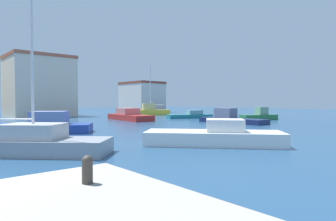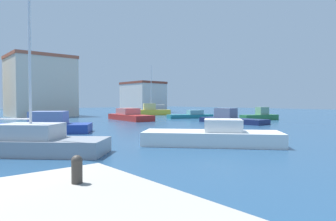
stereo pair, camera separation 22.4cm
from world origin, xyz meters
TOP-DOWN VIEW (x-y plane):
  - water at (15.00, 20.00)m, footprint 160.00×160.00m
  - mooring_bollard at (1.69, -2.70)m, footprint 0.20×0.20m
  - sailboat_grey_far_right at (3.48, 6.60)m, footprint 6.55×6.52m
  - motorboat_teal_far_left at (29.73, 22.42)m, footprint 6.77×4.32m
  - motorboat_white_near_pier at (12.00, 3.01)m, footprint 6.89×7.29m
  - motorboat_navy_distant_east at (26.34, 12.76)m, footprint 2.45×7.98m
  - sailboat_yellow_center_channel at (30.88, 33.63)m, footprint 6.79×4.96m
  - motorboat_blue_inner_mooring at (6.41, 16.00)m, footprint 8.90×7.17m
  - motorboat_red_behind_lamppost at (20.54, 24.59)m, footprint 3.52×8.56m
  - motorboat_green_mid_harbor at (33.45, 13.50)m, footprint 5.36×3.02m
  - warehouse_block at (14.77, 42.10)m, footprint 9.45×8.78m
  - waterfront_apartments at (39.62, 48.24)m, footprint 7.08×9.54m

SIDE VIEW (x-z plane):
  - water at x=15.00m, z-range 0.00..0.00m
  - motorboat_teal_far_left at x=29.73m, z-range -0.18..0.99m
  - motorboat_white_near_pier at x=12.00m, z-range -0.24..1.20m
  - motorboat_navy_distant_east at x=26.34m, z-range -0.33..1.34m
  - motorboat_green_mid_harbor at x=33.45m, z-range -0.31..1.38m
  - sailboat_grey_far_right at x=3.48m, z-range -3.71..4.80m
  - motorboat_blue_inner_mooring at x=6.41m, z-range -0.29..1.38m
  - motorboat_red_behind_lamppost at x=20.54m, z-range -0.22..1.33m
  - sailboat_yellow_center_channel at x=30.88m, z-range -3.66..5.07m
  - mooring_bollard at x=1.69m, z-range 0.98..1.49m
  - waterfront_apartments at x=39.62m, z-range 0.01..6.96m
  - warehouse_block at x=14.77m, z-range 0.01..9.80m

